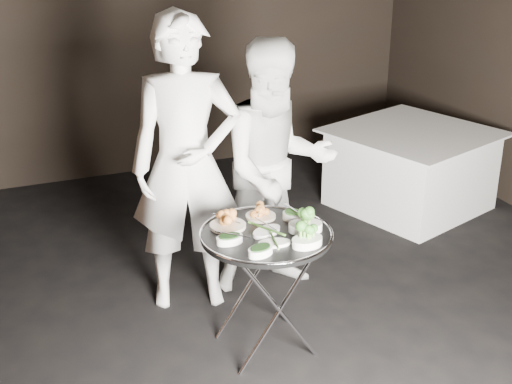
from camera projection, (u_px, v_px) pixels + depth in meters
name	position (u px, v px, depth m)	size (l,w,h in m)	color
floor	(258.00, 381.00, 4.03)	(6.00, 7.00, 0.05)	black
wall_back	(109.00, 17.00, 6.46)	(6.00, 0.05, 3.00)	black
tray_stand	(266.00, 286.00, 4.14)	(0.50, 0.43, 0.74)	silver
serving_tray	(266.00, 235.00, 4.01)	(0.76, 0.76, 0.04)	black
potato_plate_a	(228.00, 222.00, 4.07)	(0.21, 0.21, 0.08)	beige
potato_plate_b	(261.00, 213.00, 4.19)	(0.18, 0.18, 0.06)	beige
greens_bowl	(292.00, 214.00, 4.17)	(0.12, 0.12, 0.07)	silver
asparagus_plate_a	(267.00, 230.00, 4.00)	(0.23, 0.19, 0.04)	silver
asparagus_plate_b	(274.00, 242.00, 3.87)	(0.19, 0.13, 0.04)	silver
spinach_bowl_a	(230.00, 238.00, 3.88)	(0.16, 0.10, 0.06)	silver
spinach_bowl_b	(260.00, 250.00, 3.75)	(0.18, 0.15, 0.06)	silver
broccoli_bowl_a	(305.00, 225.00, 4.02)	(0.22, 0.18, 0.08)	silver
broccoli_bowl_b	(307.00, 240.00, 3.85)	(0.20, 0.16, 0.07)	silver
serving_utensils	(264.00, 219.00, 4.05)	(0.60, 0.43, 0.01)	silver
waiter_left	(186.00, 165.00, 4.46)	(0.70, 0.46, 1.91)	silver
waiter_right	(276.00, 168.00, 4.69)	(0.83, 0.65, 1.71)	silver
dining_table	(410.00, 169.00, 6.13)	(1.20, 1.20, 0.69)	white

